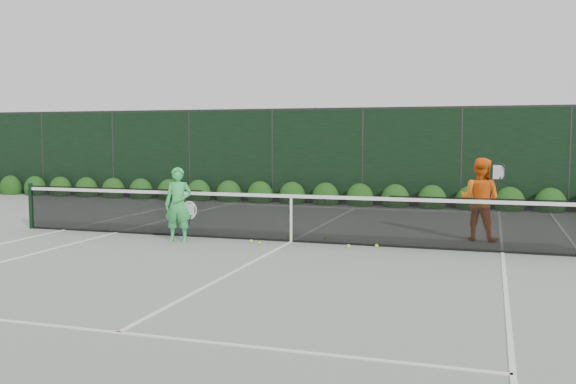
% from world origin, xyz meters
% --- Properties ---
extents(ground, '(80.00, 80.00, 0.00)m').
position_xyz_m(ground, '(0.00, 0.00, 0.00)').
color(ground, gray).
rests_on(ground, ground).
extents(tennis_net, '(12.90, 0.10, 1.07)m').
position_xyz_m(tennis_net, '(-0.02, 0.00, 0.53)').
color(tennis_net, black).
rests_on(tennis_net, ground).
extents(player_woman, '(0.66, 0.47, 1.53)m').
position_xyz_m(player_woman, '(-2.23, -0.64, 0.76)').
color(player_woman, green).
rests_on(player_woman, ground).
extents(player_man, '(1.00, 0.88, 1.72)m').
position_xyz_m(player_man, '(3.67, 1.38, 0.86)').
color(player_man, orange).
rests_on(player_man, ground).
extents(court_lines, '(11.03, 23.83, 0.01)m').
position_xyz_m(court_lines, '(0.00, 0.00, 0.01)').
color(court_lines, white).
rests_on(court_lines, ground).
extents(windscreen_fence, '(32.00, 21.07, 3.06)m').
position_xyz_m(windscreen_fence, '(0.00, -2.71, 1.51)').
color(windscreen_fence, black).
rests_on(windscreen_fence, ground).
extents(hedge_row, '(31.66, 0.65, 0.94)m').
position_xyz_m(hedge_row, '(-0.00, 7.15, 0.23)').
color(hedge_row, '#17330D').
rests_on(hedge_row, ground).
extents(tennis_balls, '(2.60, 1.22, 0.07)m').
position_xyz_m(tennis_balls, '(0.29, 0.06, 0.03)').
color(tennis_balls, '#CFF636').
rests_on(tennis_balls, ground).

